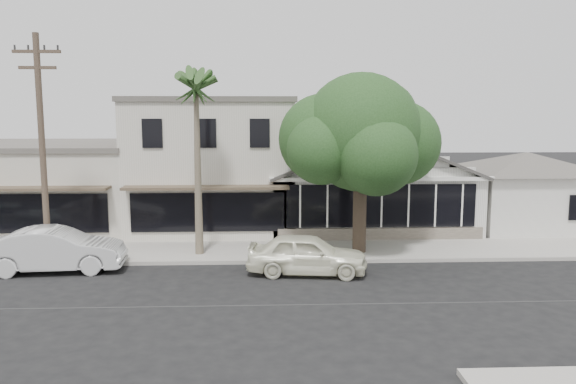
{
  "coord_description": "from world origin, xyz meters",
  "views": [
    {
      "loc": [
        -0.39,
        -16.93,
        5.94
      ],
      "look_at": [
        0.57,
        6.0,
        2.76
      ],
      "focal_mm": 35.0,
      "sensor_mm": 36.0,
      "label": 1
    }
  ],
  "objects_px": {
    "utility_pole": "(42,144)",
    "car_1": "(55,250)",
    "car_0": "(307,254)",
    "shade_tree": "(359,136)"
  },
  "relations": [
    {
      "from": "utility_pole",
      "to": "car_1",
      "type": "distance_m",
      "value": 4.12
    },
    {
      "from": "car_0",
      "to": "shade_tree",
      "type": "relative_size",
      "value": 0.58
    },
    {
      "from": "car_0",
      "to": "shade_tree",
      "type": "distance_m",
      "value": 5.74
    },
    {
      "from": "car_0",
      "to": "car_1",
      "type": "distance_m",
      "value": 9.57
    },
    {
      "from": "car_1",
      "to": "shade_tree",
      "type": "bearing_deg",
      "value": -83.93
    },
    {
      "from": "car_1",
      "to": "shade_tree",
      "type": "height_order",
      "value": "shade_tree"
    },
    {
      "from": "car_0",
      "to": "car_1",
      "type": "height_order",
      "value": "car_1"
    },
    {
      "from": "shade_tree",
      "to": "car_1",
      "type": "bearing_deg",
      "value": -169.33
    },
    {
      "from": "utility_pole",
      "to": "car_0",
      "type": "distance_m",
      "value": 11.09
    },
    {
      "from": "utility_pole",
      "to": "car_1",
      "type": "bearing_deg",
      "value": -56.74
    }
  ]
}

